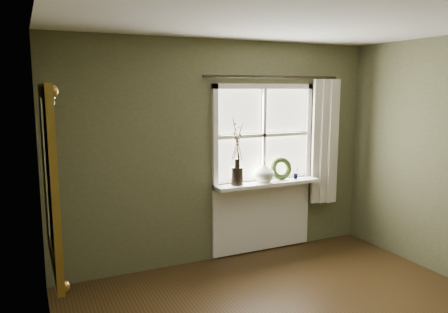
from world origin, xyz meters
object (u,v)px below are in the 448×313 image
gilt_mirror (49,177)px  wreath (281,171)px  dark_jug (237,176)px  cream_vase (264,172)px

gilt_mirror → wreath: bearing=21.6°
dark_jug → gilt_mirror: bearing=-153.6°
dark_jug → wreath: bearing=3.6°
wreath → gilt_mirror: size_ratio=0.21×
dark_jug → wreath: 0.63m
cream_vase → gilt_mirror: size_ratio=0.19×
cream_vase → wreath: (0.27, 0.04, -0.02)m
wreath → gilt_mirror: (-2.74, -1.08, 0.36)m
cream_vase → dark_jug: bearing=180.0°
wreath → dark_jug: bearing=-172.3°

